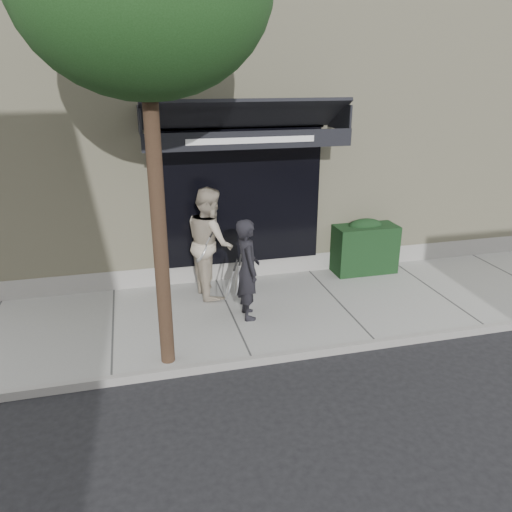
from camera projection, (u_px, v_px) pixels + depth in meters
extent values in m
plane|color=black|center=(337.00, 306.00, 9.25)|extent=(80.00, 80.00, 0.00)
cube|color=gray|center=(337.00, 303.00, 9.23)|extent=(20.00, 3.00, 0.12)
cube|color=gray|center=(376.00, 344.00, 7.81)|extent=(20.00, 0.10, 0.14)
cube|color=#BCB58F|center=(266.00, 127.00, 12.85)|extent=(14.00, 7.00, 5.50)
cube|color=gray|center=(306.00, 262.00, 10.71)|extent=(14.02, 0.42, 0.50)
cube|color=black|center=(239.00, 197.00, 9.69)|extent=(3.20, 0.30, 2.60)
cube|color=gray|center=(154.00, 200.00, 9.45)|extent=(0.08, 0.40, 2.60)
cube|color=gray|center=(313.00, 191.00, 10.20)|extent=(0.08, 0.40, 2.60)
cube|color=gray|center=(236.00, 125.00, 9.36)|extent=(3.36, 0.40, 0.12)
cube|color=black|center=(244.00, 114.00, 8.64)|extent=(3.60, 1.03, 0.55)
cube|color=black|center=(251.00, 140.00, 8.32)|extent=(3.60, 0.05, 0.30)
cube|color=white|center=(252.00, 140.00, 8.29)|extent=(2.20, 0.01, 0.10)
cube|color=black|center=(140.00, 121.00, 8.25)|extent=(0.04, 1.00, 0.45)
cube|color=black|center=(339.00, 116.00, 9.08)|extent=(0.04, 1.00, 0.45)
cube|color=black|center=(364.00, 248.00, 10.43)|extent=(1.30, 0.70, 1.00)
ellipsoid|color=black|center=(365.00, 225.00, 10.25)|extent=(0.71, 0.38, 0.27)
cylinder|color=black|center=(158.00, 209.00, 6.49)|extent=(0.20, 0.20, 4.80)
imported|color=black|center=(247.00, 269.00, 8.32)|extent=(0.42, 0.63, 1.73)
torus|color=silver|center=(236.00, 284.00, 7.97)|extent=(0.10, 0.31, 0.30)
cylinder|color=silver|center=(236.00, 284.00, 7.97)|extent=(0.07, 0.27, 0.27)
cylinder|color=silver|center=(236.00, 284.00, 7.97)|extent=(0.18, 0.04, 0.05)
cylinder|color=black|center=(236.00, 284.00, 7.97)|extent=(0.20, 0.05, 0.06)
torus|color=silver|center=(228.00, 289.00, 8.00)|extent=(0.16, 0.32, 0.30)
cylinder|color=silver|center=(228.00, 289.00, 8.00)|extent=(0.13, 0.28, 0.26)
cylinder|color=silver|center=(228.00, 289.00, 8.00)|extent=(0.18, 0.05, 0.07)
cylinder|color=black|center=(228.00, 289.00, 8.00)|extent=(0.20, 0.07, 0.09)
imported|color=#B4A590|center=(210.00, 242.00, 9.15)|extent=(0.89, 1.08, 2.05)
torus|color=silver|center=(202.00, 253.00, 8.88)|extent=(0.18, 0.31, 0.28)
cylinder|color=silver|center=(202.00, 253.00, 8.88)|extent=(0.14, 0.27, 0.24)
cylinder|color=silver|center=(202.00, 253.00, 8.88)|extent=(0.17, 0.02, 0.11)
cylinder|color=black|center=(202.00, 253.00, 8.88)|extent=(0.19, 0.04, 0.13)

